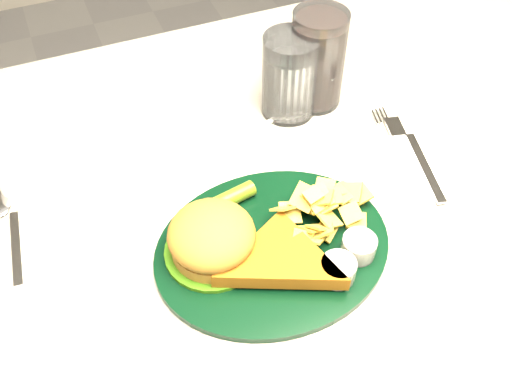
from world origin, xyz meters
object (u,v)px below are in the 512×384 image
(dinner_plate, at_px, (273,233))
(fork_napkin, at_px, (421,162))
(table, at_px, (262,347))
(cola_glass, at_px, (317,59))
(water_glass, at_px, (290,76))

(dinner_plate, xyz_separation_m, fork_napkin, (0.23, 0.05, -0.02))
(table, relative_size, dinner_plate, 4.50)
(cola_glass, bearing_deg, fork_napkin, -68.98)
(dinner_plate, bearing_deg, water_glass, 60.32)
(table, relative_size, fork_napkin, 7.54)
(water_glass, relative_size, fork_napkin, 0.73)
(table, height_order, dinner_plate, dinner_plate)
(fork_napkin, bearing_deg, cola_glass, 125.37)
(fork_napkin, bearing_deg, dinner_plate, -153.42)
(cola_glass, height_order, fork_napkin, cola_glass)
(dinner_plate, relative_size, water_glass, 2.29)
(table, relative_size, water_glass, 10.29)
(dinner_plate, height_order, cola_glass, cola_glass)
(dinner_plate, relative_size, cola_glass, 1.96)
(dinner_plate, distance_m, cola_glass, 0.28)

